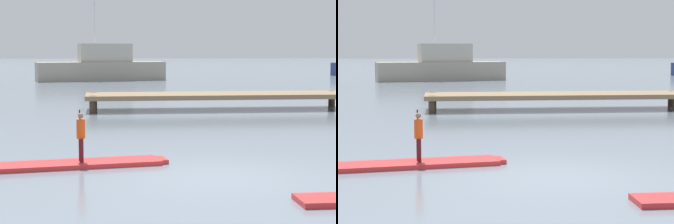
# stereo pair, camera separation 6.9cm
# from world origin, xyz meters

# --- Properties ---
(ground_plane) EXTENTS (240.00, 240.00, 0.00)m
(ground_plane) POSITION_xyz_m (0.00, 0.00, 0.00)
(ground_plane) COLOR slate
(paddleboard_near) EXTENTS (3.79, 1.41, 0.10)m
(paddleboard_near) POSITION_xyz_m (-2.65, 1.40, 0.05)
(paddleboard_near) COLOR red
(paddleboard_near) RESTS_ON ground
(paddler_child_solo) EXTENTS (0.21, 0.38, 1.09)m
(paddler_child_solo) POSITION_xyz_m (-2.64, 1.42, 0.68)
(paddler_child_solo) COLOR #4C1419
(paddler_child_solo) RESTS_ON paddleboard_near
(fishing_boat_white_large) EXTENTS (9.77, 4.03, 7.82)m
(fishing_boat_white_large) POSITION_xyz_m (-2.27, 35.10, 1.03)
(fishing_boat_white_large) COLOR #9E9384
(fishing_boat_white_large) RESTS_ON ground
(floating_dock) EXTENTS (10.66, 2.27, 0.66)m
(floating_dock) POSITION_xyz_m (2.47, 12.85, 0.56)
(floating_dock) COLOR #846B4C
(floating_dock) RESTS_ON ground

